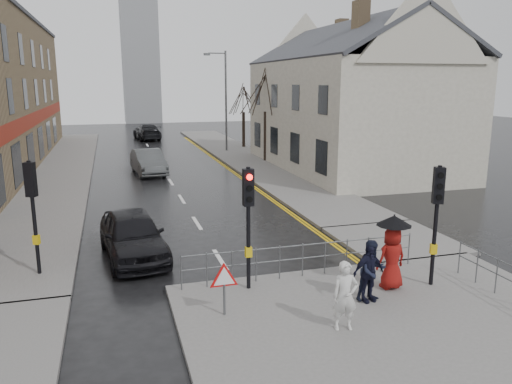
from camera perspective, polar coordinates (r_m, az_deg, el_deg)
ground at (r=13.90m, az=-1.44°, el=-11.83°), size 120.00×120.00×0.00m
near_pavement at (r=12.14m, az=17.56°, el=-15.91°), size 10.00×9.00×0.14m
left_pavement at (r=35.85m, az=-21.35°, el=2.56°), size 4.00×44.00×0.14m
right_pavement at (r=38.91m, az=-1.66°, el=4.14°), size 4.00×40.00×0.14m
pavement_bridge_right at (r=18.95m, az=15.54°, el=-5.34°), size 4.00×4.20×0.14m
building_right_cream at (r=33.88m, az=10.60°, el=10.69°), size 9.00×16.40×10.10m
church_tower at (r=74.47m, az=-13.09°, el=14.71°), size 5.00×5.00×18.00m
traffic_signal_near_left at (r=13.31m, az=-0.88°, el=-1.71°), size 0.28×0.27×3.40m
traffic_signal_near_right at (r=14.43m, az=19.99°, el=-1.36°), size 0.34×0.33×3.40m
traffic_signal_far_left at (r=15.76m, az=-24.21°, el=-0.58°), size 0.34×0.33×3.40m
guard_railing_front at (r=14.68m, az=5.36°, el=-6.92°), size 7.14×0.04×1.00m
warning_sign at (r=12.24m, az=-3.67°, el=-10.04°), size 0.80×0.07×1.35m
street_lamp at (r=41.26m, az=-3.71°, el=11.06°), size 1.83×0.25×8.00m
tree_near at (r=35.89m, az=1.11°, el=11.56°), size 2.40×2.40×6.58m
tree_far at (r=43.73m, az=-1.45°, el=10.79°), size 2.40×2.40×5.64m
pedestrian_a at (r=11.77m, az=10.14°, el=-11.62°), size 0.66×0.49×1.63m
pedestrian_b at (r=13.38m, az=13.11°, el=-8.74°), size 0.85×0.69×1.62m
pedestrian_with_umbrella at (r=14.17m, az=15.32°, el=-6.32°), size 0.96×0.96×2.08m
pedestrian_d at (r=13.32m, az=12.72°, el=-8.98°), size 0.96×0.52×1.56m
car_parked at (r=16.99m, az=-13.91°, el=-4.79°), size 2.36×4.78×1.57m
car_mid at (r=32.24m, az=-12.21°, el=3.38°), size 2.13×4.84×1.55m
car_far at (r=51.79m, az=-12.34°, el=6.73°), size 2.71×5.54×1.55m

